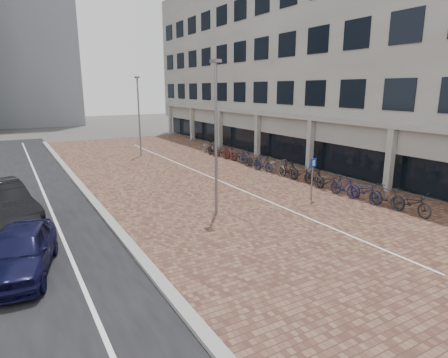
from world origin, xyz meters
TOP-DOWN VIEW (x-y plane):
  - ground at (0.00, 0.00)m, footprint 140.00×140.00m
  - plaza_brick at (2.00, 12.00)m, footprint 14.50×42.00m
  - curb at (-5.10, 12.00)m, footprint 0.35×42.00m
  - lane_line at (-7.00, 12.00)m, footprint 0.12×44.00m
  - parking_line at (2.20, 12.00)m, footprint 0.10×30.00m
  - office_building at (12.97, 16.00)m, footprint 8.40×40.00m
  - car_navy at (-8.38, 3.29)m, footprint 2.57×4.39m
  - parking_sign at (4.21, 4.79)m, footprint 0.43×0.13m
  - lamp_near at (-0.80, 5.29)m, footprint 0.12×0.12m
  - lamp_far at (0.92, 21.01)m, footprint 0.12×0.12m
  - bike_row at (6.20, 10.20)m, footprint 1.24×20.42m

SIDE VIEW (x-z plane):
  - ground at x=0.00m, z-range 0.00..0.00m
  - plaza_brick at x=2.00m, z-range -0.01..0.03m
  - lane_line at x=-7.00m, z-range 0.02..0.02m
  - parking_line at x=2.20m, z-range 0.03..0.04m
  - curb at x=-5.10m, z-range 0.00..0.14m
  - bike_row at x=6.20m, z-range 0.00..1.05m
  - car_navy at x=-8.38m, z-range 0.00..1.40m
  - parking_sign at x=4.21m, z-range 0.31..2.37m
  - lamp_far at x=0.92m, z-range 0.00..6.13m
  - lamp_near at x=-0.80m, z-range 0.00..6.36m
  - office_building at x=12.97m, z-range 0.94..15.94m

